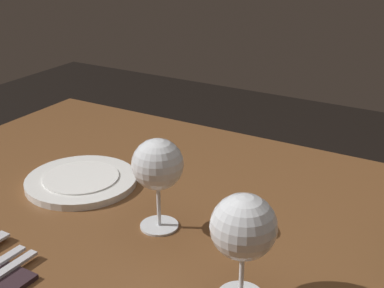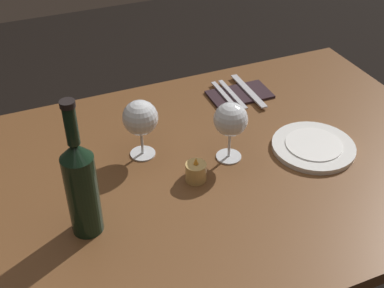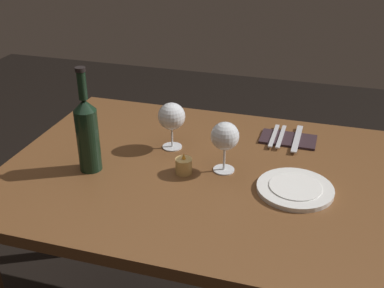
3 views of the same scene
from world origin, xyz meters
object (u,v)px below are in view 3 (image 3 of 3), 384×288
Objects in this scene: fork_inner at (281,137)px; wine_glass_left at (225,137)px; wine_glass_right at (172,117)px; table_knife at (297,139)px; wine_bottle at (87,132)px; folded_napkin at (288,139)px; votive_candle at (184,166)px; fork_outer at (274,136)px; dinner_plate at (295,189)px.

wine_glass_left is at bearing -118.49° from fork_inner.
table_knife is at bearing 22.41° from wine_glass_right.
wine_glass_right is 0.29m from wine_bottle.
folded_napkin is at bearing 33.36° from wine_bottle.
wine_bottle is 0.67m from fork_inner.
fork_outer is at bearing 53.43° from votive_candle.
dinner_plate is (0.34, -0.01, -0.02)m from votive_candle.
wine_glass_left is 0.32m from fork_inner.
votive_candle is 0.35× the size of folded_napkin.
dinner_plate is 1.15× the size of folded_napkin.
folded_napkin is (-0.05, 0.32, -0.00)m from dinner_plate.
wine_glass_left is at bearing -122.51° from folded_napkin.
table_knife is at bearing 0.00° from fork_inner.
folded_napkin is (0.57, 0.37, -0.12)m from wine_bottle.
table_knife is (0.40, 0.16, -0.10)m from wine_glass_right.
votive_candle is at bearing -134.93° from table_knife.
dinner_plate is at bearing -1.16° from votive_candle.
fork_inner is at bearing 180.00° from table_knife.
wine_bottle is (-0.40, -0.11, 0.01)m from wine_glass_left.
folded_napkin is 0.03m from fork_inner.
dinner_plate is 0.33m from fork_inner.
votive_candle is at bearing -59.38° from wine_glass_right.
folded_napkin is at bearing 0.00° from fork_outer.
table_knife is (-0.02, 0.32, 0.00)m from dinner_plate.
wine_bottle is (-0.20, -0.21, 0.01)m from wine_glass_right.
fork_outer is (0.32, 0.16, -0.10)m from wine_glass_right.
dinner_plate is at bearing -71.93° from fork_outer.
table_knife is at bearing 45.07° from votive_candle.
wine_glass_right is 0.42m from folded_napkin.
folded_napkin is 1.06× the size of fork_inner.
wine_glass_right is at bearing 153.83° from wine_glass_left.
fork_outer is at bearing 180.00° from folded_napkin.
wine_glass_left reaches higher than dinner_plate.
folded_napkin is at bearing 180.00° from table_knife.
votive_candle is at bearing -156.73° from wine_glass_left.
wine_bottle is at bearing -164.77° from wine_glass_left.
wine_glass_left is 0.84× the size of folded_napkin.
fork_inner is at bearing 180.00° from folded_napkin.
votive_candle is at bearing -132.04° from folded_napkin.
dinner_plate reaches higher than folded_napkin.
dinner_plate is 1.05× the size of table_knife.
fork_inner is 0.02m from fork_outer.
wine_glass_left is 0.90× the size of fork_inner.
votive_candle is 0.42m from folded_napkin.
votive_candle is at bearing -126.57° from fork_outer.
wine_glass_left is 0.15m from votive_candle.
fork_inner is 0.05m from table_knife.
fork_inner is (0.35, 0.16, -0.10)m from wine_glass_right.
wine_bottle is at bearing -133.32° from wine_glass_right.
dinner_plate reaches higher than fork_inner.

